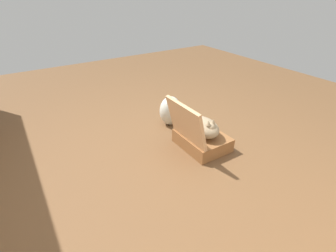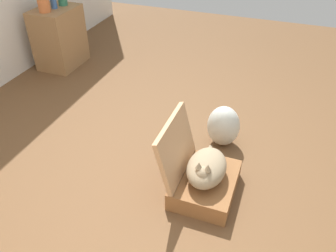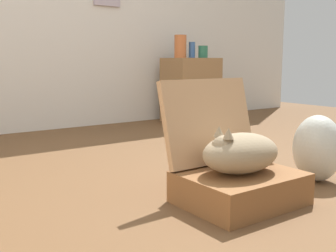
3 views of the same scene
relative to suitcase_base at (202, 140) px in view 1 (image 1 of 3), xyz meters
name	(u,v)px [view 1 (image 1 of 3)]	position (x,y,z in m)	size (l,w,h in m)	color
ground_plane	(156,145)	(0.29, 0.42, -0.08)	(7.68, 7.68, 0.00)	brown
suitcase_base	(202,140)	(0.00, 0.00, 0.00)	(0.55, 0.44, 0.15)	brown
suitcase_lid	(186,123)	(0.00, 0.24, 0.29)	(0.55, 0.44, 0.04)	tan
cat	(203,127)	(-0.01, 0.00, 0.17)	(0.49, 0.28, 0.23)	#998466
plastic_bag_white	(170,111)	(0.63, 0.01, 0.11)	(0.25, 0.28, 0.38)	silver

